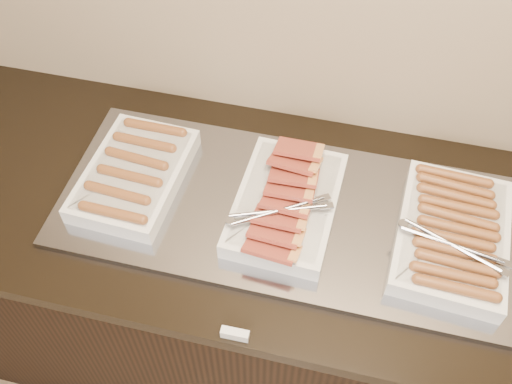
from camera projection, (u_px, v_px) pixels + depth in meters
The scene contains 6 objects.
counter at pixel (277, 295), 1.84m from camera, with size 2.06×0.76×0.90m.
warming_tray at pixel (290, 213), 1.48m from camera, with size 1.20×0.50×0.02m, color gray.
dish_left at pixel (135, 174), 1.51m from camera, with size 0.26×0.37×0.07m.
dish_center at pixel (286, 203), 1.45m from camera, with size 0.27×0.40×0.09m.
dish_right at pixel (453, 235), 1.39m from camera, with size 0.29×0.41×0.08m.
label_holder at pixel (235, 334), 1.27m from camera, with size 0.06×0.02×0.03m, color silver.
Camera 1 is at (0.14, 1.26, 2.11)m, focal length 40.00 mm.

